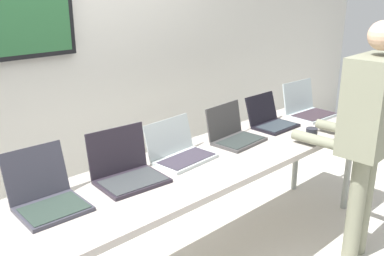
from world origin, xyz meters
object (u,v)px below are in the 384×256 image
Objects in this scene: laptop_station_3 at (179,151)px; laptop_station_6 at (307,108)px; person at (370,123)px; workbench at (168,181)px; laptop_station_4 at (234,133)px; laptop_station_5 at (270,119)px; laptop_station_2 at (127,169)px; coffee_mug at (311,134)px; laptop_station_1 at (46,195)px.

laptop_station_3 is 1.40m from laptop_station_6.
laptop_station_6 is 0.24× the size of person.
workbench is at bearing 151.88° from person.
laptop_station_5 is at bearing 2.81° from laptop_station_4.
person is at bearing -87.93° from laptop_station_5.
laptop_station_6 reaches higher than laptop_station_3.
person is at bearing -28.12° from workbench.
laptop_station_2 is 1.37m from coffee_mug.
laptop_station_2 is at bearing 152.40° from person.
laptop_station_1 is 0.89× the size of laptop_station_3.
laptop_station_1 is 0.96× the size of laptop_station_4.
laptop_station_1 is 1.99m from person.
laptop_station_3 is 4.84× the size of coffee_mug.
laptop_station_1 is 1.09× the size of laptop_station_5.
coffee_mug is (0.42, -0.35, -0.02)m from laptop_station_4.
person is (0.03, -0.75, 0.14)m from laptop_station_5.
laptop_station_2 is at bearing 179.87° from laptop_station_6.
laptop_station_4 is at bearing -2.38° from laptop_station_3.
laptop_station_5 is 0.76m from person.
laptop_station_4 is (1.36, -0.02, -0.01)m from laptop_station_1.
laptop_station_3 is at bearing -179.89° from laptop_station_5.
person is at bearing -27.60° from laptop_station_2.
coffee_mug reaches higher than workbench.
laptop_station_4 is 1.13× the size of laptop_station_5.
laptop_station_3 is at bearing 0.24° from laptop_station_1.
workbench is 0.26m from laptop_station_3.
coffee_mug is (-0.06, 0.37, -0.16)m from person.
laptop_station_2 reaches higher than workbench.
laptop_station_4 is at bearing 179.45° from laptop_station_6.
laptop_station_1 reaches higher than laptop_station_5.
laptop_station_3 is at bearing 142.27° from person.
laptop_station_6 reaches higher than workbench.
laptop_station_3 is 0.25× the size of person.
person is at bearing -56.68° from laptop_station_4.
laptop_station_5 is at bearing 92.07° from person.
workbench is at bearing -24.73° from laptop_station_2.
laptop_station_3 is 1.22× the size of laptop_station_5.
person is at bearing -121.11° from laptop_station_6.
laptop_station_5 is (0.94, 0.00, -0.00)m from laptop_station_3.
laptop_station_3 is at bearing 177.62° from laptop_station_4.
laptop_station_4 reaches higher than workbench.
laptop_station_4 reaches higher than laptop_station_3.
laptop_station_5 is at bearing 6.36° from workbench.
laptop_station_2 is 1.17× the size of laptop_station_5.
laptop_station_5 reaches higher than workbench.
coffee_mug is at bearing -40.17° from laptop_station_4.
workbench is at bearing -171.34° from laptop_station_4.
coffee_mug is at bearing 98.72° from person.
laptop_station_1 is 0.46m from laptop_station_2.
laptop_station_2 reaches higher than laptop_station_3.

